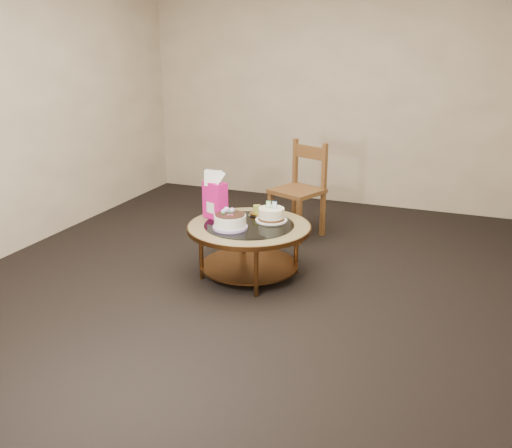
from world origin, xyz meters
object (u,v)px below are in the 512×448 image
at_px(coffee_table, 249,234).
at_px(cream_cake, 271,215).
at_px(dining_chair, 300,189).
at_px(gift_bag, 215,195).
at_px(decorated_cake, 230,222).

bearing_deg(coffee_table, cream_cake, 50.15).
height_order(coffee_table, dining_chair, dining_chair).
bearing_deg(dining_chair, gift_bag, -88.19).
bearing_deg(decorated_cake, dining_chair, 82.27).
distance_m(gift_bag, dining_chair, 1.18).
relative_size(decorated_cake, gift_bag, 0.70).
bearing_deg(cream_cake, gift_bag, -178.11).
height_order(cream_cake, gift_bag, gift_bag).
xyz_separation_m(decorated_cake, gift_bag, (-0.23, 0.20, 0.15)).
distance_m(coffee_table, dining_chair, 1.16).
bearing_deg(coffee_table, decorated_cake, -126.08).
height_order(decorated_cake, cream_cake, cream_cake).
relative_size(coffee_table, decorated_cake, 3.64).
distance_m(coffee_table, decorated_cake, 0.22).
height_order(decorated_cake, gift_bag, gift_bag).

